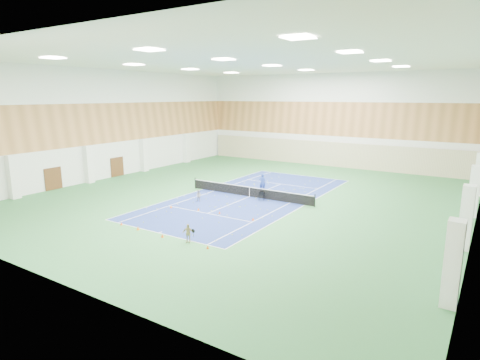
% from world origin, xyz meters
% --- Properties ---
extents(ground, '(40.00, 40.00, 0.00)m').
position_xyz_m(ground, '(0.00, 0.00, 0.00)').
color(ground, '#2E6C39').
rests_on(ground, ground).
extents(room_shell, '(36.00, 40.00, 12.00)m').
position_xyz_m(room_shell, '(0.00, 0.00, 6.00)').
color(room_shell, white).
rests_on(room_shell, ground).
extents(wood_cladding, '(36.00, 40.00, 8.00)m').
position_xyz_m(wood_cladding, '(0.00, 0.00, 8.00)').
color(wood_cladding, '#B87A44').
rests_on(wood_cladding, room_shell).
extents(ceiling_light_grid, '(21.40, 25.40, 0.06)m').
position_xyz_m(ceiling_light_grid, '(0.00, 0.00, 11.92)').
color(ceiling_light_grid, white).
rests_on(ceiling_light_grid, room_shell).
extents(court_surface, '(10.97, 23.77, 0.01)m').
position_xyz_m(court_surface, '(0.00, 0.00, 0.01)').
color(court_surface, navy).
rests_on(court_surface, ground).
extents(tennis_balls_scatter, '(10.57, 22.77, 0.07)m').
position_xyz_m(tennis_balls_scatter, '(0.00, 0.00, 0.05)').
color(tennis_balls_scatter, '#B9CD23').
rests_on(tennis_balls_scatter, ground).
extents(tennis_net, '(12.80, 0.10, 1.10)m').
position_xyz_m(tennis_net, '(0.00, 0.00, 0.55)').
color(tennis_net, black).
rests_on(tennis_net, ground).
extents(back_curtain, '(35.40, 0.16, 3.20)m').
position_xyz_m(back_curtain, '(0.00, 19.75, 1.60)').
color(back_curtain, '#C6B793').
rests_on(back_curtain, ground).
extents(door_left_a, '(0.08, 1.80, 2.20)m').
position_xyz_m(door_left_a, '(-17.92, -8.00, 1.10)').
color(door_left_a, '#593319').
rests_on(door_left_a, ground).
extents(door_left_b, '(0.08, 1.80, 2.20)m').
position_xyz_m(door_left_b, '(-17.92, 0.00, 1.10)').
color(door_left_b, '#593319').
rests_on(door_left_b, ground).
extents(coach, '(0.73, 0.57, 1.76)m').
position_xyz_m(coach, '(-0.08, 2.54, 0.88)').
color(coach, '#203B95').
rests_on(coach, ground).
extents(child_court, '(0.59, 0.52, 1.02)m').
position_xyz_m(child_court, '(-2.94, -3.79, 0.51)').
color(child_court, '#95959D').
rests_on(child_court, ground).
extents(child_apron, '(0.78, 0.57, 1.22)m').
position_xyz_m(child_apron, '(2.80, -12.14, 0.61)').
color(child_apron, tan).
rests_on(child_apron, ground).
extents(ball_cart, '(0.63, 0.63, 0.86)m').
position_xyz_m(ball_cart, '(1.63, -0.60, 0.43)').
color(ball_cart, black).
rests_on(ball_cart, ground).
extents(cone_svc_a, '(0.21, 0.21, 0.23)m').
position_xyz_m(cone_svc_a, '(-3.54, -6.76, 0.12)').
color(cone_svc_a, '#FF5E0D').
rests_on(cone_svc_a, ground).
extents(cone_svc_b, '(0.21, 0.21, 0.23)m').
position_xyz_m(cone_svc_b, '(-1.15, -6.12, 0.12)').
color(cone_svc_b, orange).
rests_on(cone_svc_b, ground).
extents(cone_svc_c, '(0.18, 0.18, 0.20)m').
position_xyz_m(cone_svc_c, '(0.82, -5.91, 0.10)').
color(cone_svc_c, '#D63F0B').
rests_on(cone_svc_c, ground).
extents(cone_svc_d, '(0.22, 0.22, 0.24)m').
position_xyz_m(cone_svc_d, '(3.95, -5.99, 0.12)').
color(cone_svc_d, '#EC4A0C').
rests_on(cone_svc_d, ground).
extents(cone_base_a, '(0.19, 0.19, 0.21)m').
position_xyz_m(cone_base_a, '(-3.52, -12.06, 0.10)').
color(cone_base_a, '#EA430C').
rests_on(cone_base_a, ground).
extents(cone_base_b, '(0.23, 0.23, 0.25)m').
position_xyz_m(cone_base_b, '(-1.69, -12.18, 0.13)').
color(cone_base_b, orange).
rests_on(cone_base_b, ground).
extents(cone_base_c, '(0.22, 0.22, 0.24)m').
position_xyz_m(cone_base_c, '(0.77, -12.35, 0.12)').
color(cone_base_c, '#FF550D').
rests_on(cone_base_c, ground).
extents(cone_base_d, '(0.19, 0.19, 0.21)m').
position_xyz_m(cone_base_d, '(4.52, -12.35, 0.10)').
color(cone_base_d, '#F5580C').
rests_on(cone_base_d, ground).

